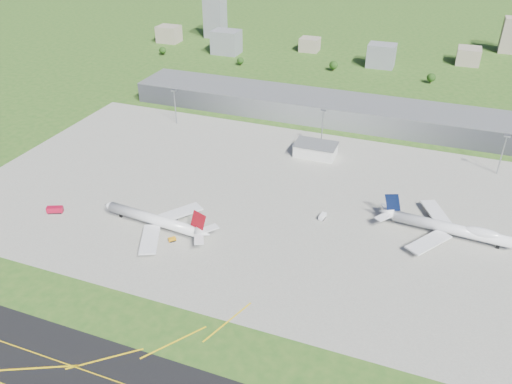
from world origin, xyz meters
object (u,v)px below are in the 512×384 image
(airliner_red_twin, at_px, (157,221))
(van_white_near, at_px, (322,217))
(fire_truck, at_px, (55,210))
(van_white_far, at_px, (469,232))
(tug_yellow, at_px, (172,240))
(airliner_blue_quad, at_px, (450,228))

(airliner_red_twin, distance_m, van_white_near, 85.83)
(airliner_red_twin, height_order, fire_truck, airliner_red_twin)
(airliner_red_twin, xyz_separation_m, van_white_far, (149.02, 50.64, -3.59))
(van_white_near, bearing_deg, tug_yellow, 134.82)
(airliner_blue_quad, relative_size, tug_yellow, 16.36)
(fire_truck, height_order, tug_yellow, fire_truck)
(tug_yellow, distance_m, van_white_far, 148.27)
(airliner_blue_quad, bearing_deg, tug_yellow, -153.50)
(airliner_red_twin, height_order, van_white_near, airliner_red_twin)
(airliner_red_twin, relative_size, tug_yellow, 15.60)
(tug_yellow, height_order, van_white_far, van_white_far)
(van_white_near, bearing_deg, van_white_far, -70.20)
(van_white_near, relative_size, van_white_far, 1.21)
(tug_yellow, distance_m, van_white_near, 78.65)
(airliner_red_twin, xyz_separation_m, airliner_blue_quad, (139.71, 44.91, 0.20))
(airliner_blue_quad, distance_m, fire_truck, 204.81)
(airliner_blue_quad, bearing_deg, van_white_far, 35.89)
(airliner_blue_quad, bearing_deg, airliner_red_twin, -157.91)
(fire_truck, distance_m, tug_yellow, 70.92)
(van_white_near, bearing_deg, airliner_blue_quad, -73.86)
(van_white_near, bearing_deg, airliner_red_twin, 126.14)
(fire_truck, height_order, van_white_far, fire_truck)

